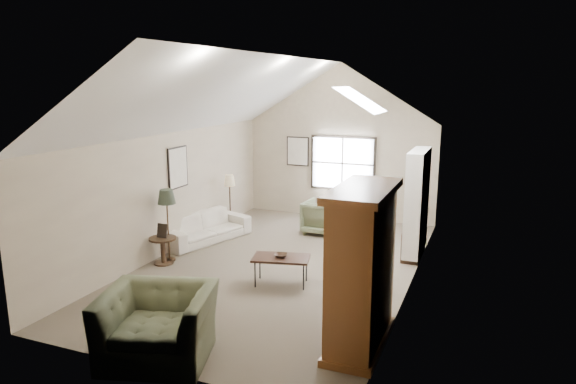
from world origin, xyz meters
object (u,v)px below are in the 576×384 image
at_px(armchair_near, 158,325).
at_px(armchair_far, 323,217).
at_px(side_table, 163,251).
at_px(side_chair, 372,205).
at_px(armoire, 362,268).
at_px(coffee_table, 281,271).
at_px(sofa, 205,227).

distance_m(armchair_near, armchair_far, 6.14).
distance_m(side_table, side_chair, 5.45).
height_order(armchair_far, side_chair, side_chair).
distance_m(armoire, armchair_far, 5.32).
xyz_separation_m(armchair_near, coffee_table, (0.54, 2.86, -0.20)).
bearing_deg(armoire, armchair_far, 113.52).
relative_size(armoire, armchair_near, 1.59).
height_order(sofa, coffee_table, sofa).
distance_m(sofa, armchair_near, 5.00).
height_order(armoire, armchair_near, armoire).
bearing_deg(side_table, armchair_far, 54.28).
bearing_deg(coffee_table, armchair_near, -100.76).
xyz_separation_m(armoire, armchair_near, (-2.36, -1.30, -0.65)).
xyz_separation_m(armoire, coffee_table, (-1.81, 1.56, -0.85)).
distance_m(coffee_table, side_table, 2.57).
bearing_deg(armchair_far, armchair_near, 90.08).
xyz_separation_m(armoire, side_table, (-4.38, 1.67, -0.83)).
bearing_deg(armchair_far, side_table, 56.74).
relative_size(sofa, armchair_far, 2.48).
bearing_deg(armoire, armchair_near, -151.12).
xyz_separation_m(side_table, side_chair, (3.16, 4.43, 0.21)).
height_order(sofa, armchair_near, armchair_near).
distance_m(armchair_far, side_chair, 1.55).
distance_m(coffee_table, side_chair, 4.59).
relative_size(sofa, armchair_near, 1.54).
relative_size(sofa, side_table, 3.99).
relative_size(coffee_table, side_chair, 1.04).
distance_m(armchair_near, coffee_table, 2.92).
relative_size(armoire, sofa, 1.03).
distance_m(armchair_far, coffee_table, 3.29).
height_order(sofa, side_chair, side_chair).
bearing_deg(side_table, coffee_table, -2.40).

